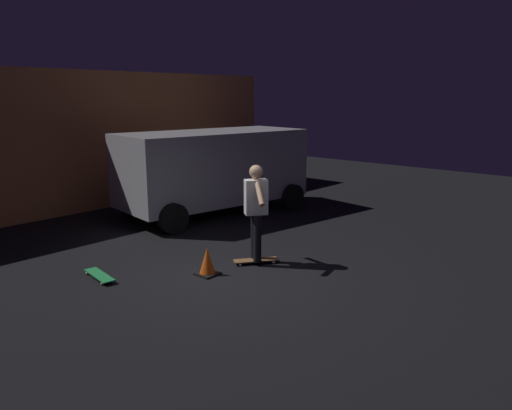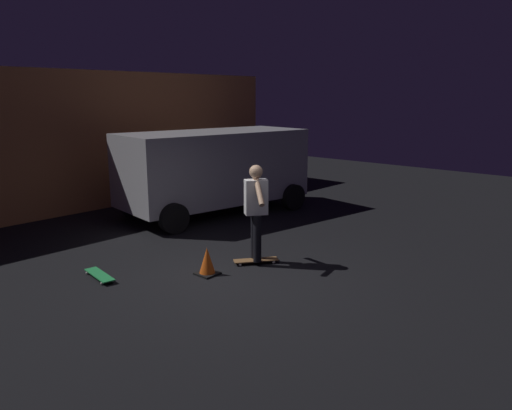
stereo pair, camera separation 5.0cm
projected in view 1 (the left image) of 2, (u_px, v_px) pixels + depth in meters
ground_plane at (226, 279)px, 7.88m from camera, size 28.00×28.00×0.00m
low_building at (53, 138)px, 13.41m from camera, size 12.27×3.80×3.49m
parked_van at (214, 167)px, 12.04m from camera, size 4.82×2.77×2.03m
skateboard_ridden at (256, 260)px, 8.58m from camera, size 0.75×0.62×0.07m
skateboard_spare at (100, 275)px, 7.87m from camera, size 0.31×0.80×0.07m
skater at (256, 206)px, 8.37m from camera, size 0.65×0.85×1.67m
traffic_cone at (207, 262)px, 8.02m from camera, size 0.34×0.34×0.46m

